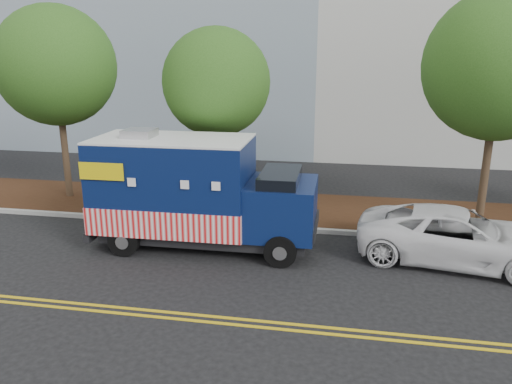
# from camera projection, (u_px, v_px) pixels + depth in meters

# --- Properties ---
(ground) EXTENTS (120.00, 120.00, 0.00)m
(ground) POSITION_uv_depth(u_px,v_px,m) (223.00, 242.00, 15.76)
(ground) COLOR black
(ground) RESTS_ON ground
(curb) EXTENTS (120.00, 0.18, 0.15)m
(curb) POSITION_uv_depth(u_px,v_px,m) (233.00, 225.00, 17.07)
(curb) COLOR #9E9E99
(curb) RESTS_ON ground
(mulch_strip) EXTENTS (120.00, 4.00, 0.15)m
(mulch_strip) POSITION_uv_depth(u_px,v_px,m) (245.00, 207.00, 19.05)
(mulch_strip) COLOR black
(mulch_strip) RESTS_ON ground
(centerline_near) EXTENTS (120.00, 0.10, 0.01)m
(centerline_near) POSITION_uv_depth(u_px,v_px,m) (176.00, 313.00, 11.56)
(centerline_near) COLOR gold
(centerline_near) RESTS_ON ground
(centerline_far) EXTENTS (120.00, 0.10, 0.01)m
(centerline_far) POSITION_uv_depth(u_px,v_px,m) (172.00, 318.00, 11.32)
(centerline_far) COLOR gold
(centerline_far) RESTS_ON ground
(tree_a) EXTENTS (4.50, 4.50, 7.52)m
(tree_a) POSITION_uv_depth(u_px,v_px,m) (56.00, 66.00, 18.79)
(tree_a) COLOR #38281C
(tree_a) RESTS_ON ground
(tree_b) EXTENTS (3.75, 3.75, 6.65)m
(tree_b) POSITION_uv_depth(u_px,v_px,m) (216.00, 83.00, 17.20)
(tree_b) COLOR #38281C
(tree_b) RESTS_ON ground
(tree_c) EXTENTS (4.73, 4.73, 7.75)m
(tree_c) POSITION_uv_depth(u_px,v_px,m) (499.00, 66.00, 15.57)
(tree_c) COLOR #38281C
(tree_c) RESTS_ON ground
(sign_post) EXTENTS (0.06, 0.06, 2.40)m
(sign_post) POSITION_uv_depth(u_px,v_px,m) (117.00, 187.00, 17.63)
(sign_post) COLOR #473828
(sign_post) RESTS_ON ground
(food_truck) EXTENTS (6.86, 2.70, 3.59)m
(food_truck) POSITION_uv_depth(u_px,v_px,m) (193.00, 195.00, 15.11)
(food_truck) COLOR black
(food_truck) RESTS_ON ground
(white_car) EXTENTS (5.86, 3.41, 1.54)m
(white_car) POSITION_uv_depth(u_px,v_px,m) (457.00, 236.00, 14.16)
(white_car) COLOR white
(white_car) RESTS_ON ground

